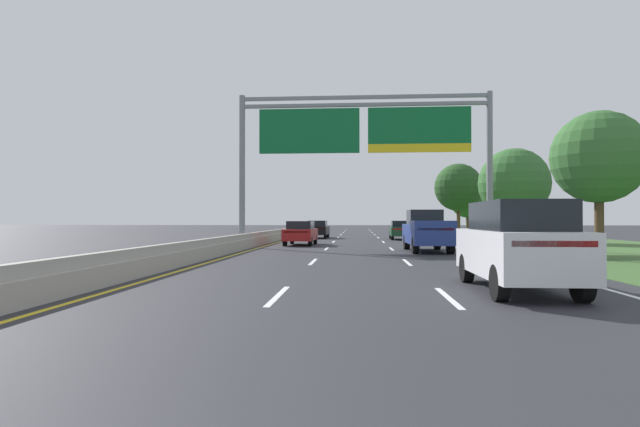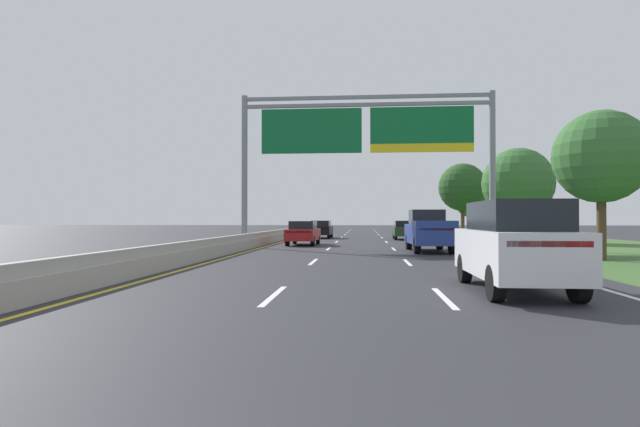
{
  "view_description": "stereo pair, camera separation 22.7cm",
  "coord_description": "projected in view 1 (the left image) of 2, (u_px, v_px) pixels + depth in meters",
  "views": [
    {
      "loc": [
        -0.11,
        -0.66,
        1.69
      ],
      "look_at": [
        -1.5,
        18.52,
        1.91
      ],
      "focal_mm": 28.62,
      "sensor_mm": 36.0,
      "label": 1
    },
    {
      "loc": [
        0.11,
        -0.64,
        1.69
      ],
      "look_at": [
        -1.5,
        18.52,
        1.91
      ],
      "focal_mm": 28.62,
      "sensor_mm": 36.0,
      "label": 2
    }
  ],
  "objects": [
    {
      "name": "pickup_truck_blue",
      "position": [
        427.0,
        231.0,
        26.78
      ],
      "size": [
        2.1,
        5.44,
        2.2
      ],
      "rotation": [
        0.0,
        0.0,
        1.59
      ],
      "color": "navy",
      "rests_on": "ground"
    },
    {
      "name": "ground_plane",
      "position": [
        358.0,
        243.0,
        35.53
      ],
      "size": [
        220.0,
        220.0,
        0.0
      ],
      "primitive_type": "plane",
      "color": "#2B2B30"
    },
    {
      "name": "grass_verge_right",
      "position": [
        565.0,
        244.0,
        34.53
      ],
      "size": [
        14.0,
        110.0,
        0.02
      ],
      "primitive_type": "cube",
      "color": "#3D602D",
      "rests_on": "ground"
    },
    {
      "name": "roadside_tree_mid",
      "position": [
        514.0,
        183.0,
        37.8
      ],
      "size": [
        5.19,
        5.19,
        6.96
      ],
      "color": "#4C3823",
      "rests_on": "ground"
    },
    {
      "name": "car_black_left_lane_sedan",
      "position": [
        318.0,
        229.0,
        45.73
      ],
      "size": [
        1.9,
        4.43,
        1.57
      ],
      "rotation": [
        0.0,
        0.0,
        1.55
      ],
      "color": "black",
      "rests_on": "ground"
    },
    {
      "name": "overhead_sign_gantry",
      "position": [
        364.0,
        137.0,
        30.26
      ],
      "size": [
        15.06,
        0.42,
        9.2
      ],
      "color": "gray",
      "rests_on": "ground"
    },
    {
      "name": "roadside_tree_distant",
      "position": [
        468.0,
        200.0,
        62.48
      ],
      "size": [
        4.26,
        4.26,
        6.15
      ],
      "color": "#4C3823",
      "rests_on": "ground"
    },
    {
      "name": "roadside_tree_far",
      "position": [
        458.0,
        187.0,
        50.67
      ],
      "size": [
        4.73,
        4.73,
        7.24
      ],
      "color": "#4C3823",
      "rests_on": "ground"
    },
    {
      "name": "lane_striping",
      "position": [
        358.0,
        244.0,
        35.08
      ],
      "size": [
        11.96,
        106.0,
        0.01
      ],
      "color": "white",
      "rests_on": "ground"
    },
    {
      "name": "roadside_tree_near",
      "position": [
        599.0,
        157.0,
        20.81
      ],
      "size": [
        3.76,
        3.76,
        6.12
      ],
      "color": "#4C3823",
      "rests_on": "ground"
    },
    {
      "name": "median_barrier_concrete",
      "position": [
        265.0,
        238.0,
        36.01
      ],
      "size": [
        0.6,
        110.0,
        0.85
      ],
      "color": "#A8A399",
      "rests_on": "ground"
    },
    {
      "name": "car_white_right_lane_suv",
      "position": [
        517.0,
        244.0,
        11.98
      ],
      "size": [
        1.91,
        4.7,
        2.11
      ],
      "rotation": [
        0.0,
        0.0,
        1.57
      ],
      "color": "silver",
      "rests_on": "ground"
    },
    {
      "name": "car_red_left_lane_sedan",
      "position": [
        301.0,
        233.0,
        33.39
      ],
      "size": [
        1.92,
        4.44,
        1.57
      ],
      "rotation": [
        0.0,
        0.0,
        1.55
      ],
      "color": "maroon",
      "rests_on": "ground"
    },
    {
      "name": "car_darkgreen_right_lane_sedan",
      "position": [
        401.0,
        230.0,
        42.62
      ],
      "size": [
        1.89,
        4.43,
        1.57
      ],
      "rotation": [
        0.0,
        0.0,
        1.55
      ],
      "color": "#193D23",
      "rests_on": "ground"
    }
  ]
}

